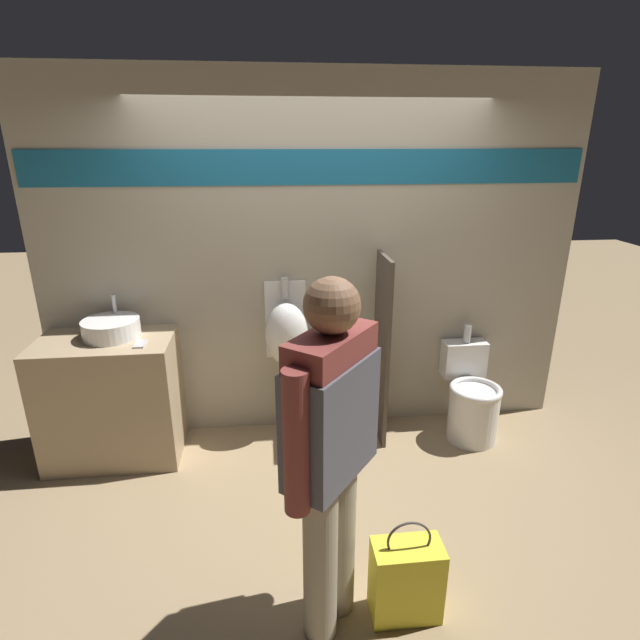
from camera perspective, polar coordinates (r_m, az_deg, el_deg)
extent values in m
plane|color=#997F5B|center=(3.79, 0.29, -16.02)|extent=(16.00, 16.00, 0.00)
cube|color=#B2A893|center=(3.77, -0.72, 6.49)|extent=(4.03, 0.06, 2.70)
cube|color=#19668E|center=(3.64, -0.71, 17.06)|extent=(3.95, 0.01, 0.24)
cube|color=tan|center=(3.95, -22.66, -8.33)|extent=(0.93, 0.56, 0.92)
cylinder|color=white|center=(3.78, -22.75, -0.88)|extent=(0.39, 0.39, 0.13)
cylinder|color=silver|center=(3.86, -22.48, 1.69)|extent=(0.03, 0.03, 0.14)
cube|color=#B7B7BC|center=(3.58, -19.83, -2.57)|extent=(0.07, 0.14, 0.01)
cube|color=#4C4238|center=(3.81, 7.03, -3.40)|extent=(0.03, 0.43, 1.45)
cylinder|color=silver|center=(3.97, -3.66, -8.88)|extent=(0.04, 0.04, 0.63)
ellipsoid|color=white|center=(3.75, -3.84, -1.63)|extent=(0.33, 0.25, 0.49)
cube|color=white|center=(3.84, -3.95, 0.06)|extent=(0.31, 0.02, 0.61)
cylinder|color=silver|center=(3.72, -4.02, 3.65)|extent=(0.06, 0.06, 0.16)
cylinder|color=white|center=(4.13, 17.07, -10.31)|extent=(0.38, 0.38, 0.42)
torus|color=white|center=(4.02, 17.39, -7.58)|extent=(0.40, 0.40, 0.04)
cube|color=white|center=(4.20, 16.09, -4.24)|extent=(0.34, 0.16, 0.29)
cylinder|color=silver|center=(4.10, 16.49, -1.48)|extent=(0.06, 0.06, 0.14)
cylinder|color=gray|center=(2.51, 0.03, -25.93)|extent=(0.16, 0.16, 0.84)
cylinder|color=gray|center=(2.61, 2.17, -23.71)|extent=(0.16, 0.16, 0.84)
cube|color=brown|center=(2.10, 1.27, -10.00)|extent=(0.42, 0.46, 0.66)
cube|color=#4C4C56|center=(2.13, 1.26, -11.24)|extent=(0.46, 0.50, 0.53)
cylinder|color=brown|center=(1.94, -2.70, -13.94)|extent=(0.10, 0.10, 0.61)
cylinder|color=brown|center=(2.31, 4.52, -8.09)|extent=(0.10, 0.10, 0.61)
sphere|color=brown|center=(1.92, 1.37, 1.66)|extent=(0.23, 0.23, 0.23)
cube|color=yellow|center=(2.76, 9.81, -27.27)|extent=(0.34, 0.19, 0.41)
torus|color=#4C4742|center=(2.59, 10.15, -23.54)|extent=(0.21, 0.01, 0.21)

